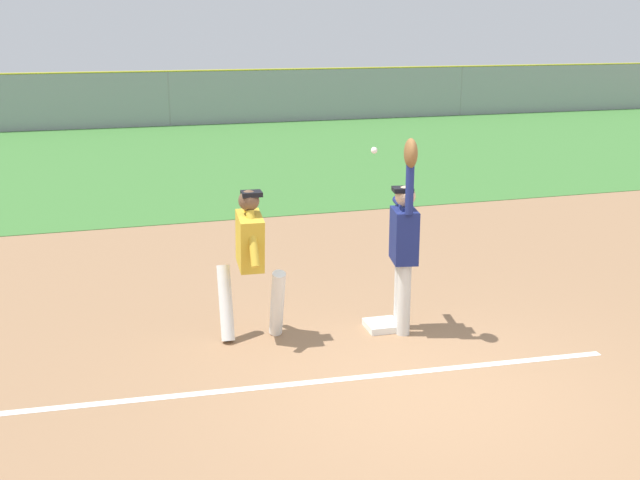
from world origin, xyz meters
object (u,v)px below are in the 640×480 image
object	(u,v)px
first_base	(382,325)
fielder	(404,239)
baseball	(374,150)
runner	(250,254)
parked_car_green	(277,93)
parked_car_silver	(147,97)

from	to	relation	value
first_base	fielder	world-z (taller)	fielder
fielder	baseball	distance (m)	1.05
fielder	baseball	bearing A→B (deg)	-36.21
runner	parked_car_green	world-z (taller)	runner
fielder	parked_car_silver	distance (m)	24.41
runner	baseball	distance (m)	1.80
fielder	parked_car_silver	world-z (taller)	fielder
parked_car_silver	parked_car_green	distance (m)	5.41
fielder	parked_car_green	world-z (taller)	fielder
first_base	parked_car_silver	bearing A→B (deg)	91.37
baseball	parked_car_silver	world-z (taller)	baseball
first_base	fielder	size ratio (longest dim) A/B	0.17
first_base	fielder	bearing A→B (deg)	-38.68
parked_car_green	fielder	bearing A→B (deg)	-98.10
runner	parked_car_green	distance (m)	24.91
runner	baseball	world-z (taller)	baseball
fielder	parked_car_green	bearing A→B (deg)	-88.76
baseball	parked_car_green	world-z (taller)	baseball
baseball	parked_car_silver	bearing A→B (deg)	91.17
first_base	baseball	bearing A→B (deg)	118.94
fielder	parked_car_silver	size ratio (longest dim) A/B	0.51
fielder	baseball	world-z (taller)	fielder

